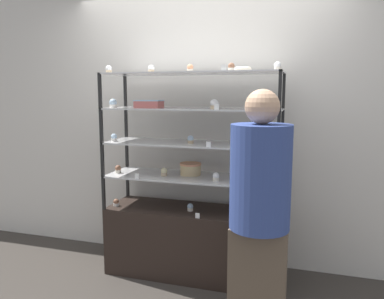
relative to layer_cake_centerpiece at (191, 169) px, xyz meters
The scene contains 34 objects.
ground_plane 0.95m from the layer_cake_centerpiece, 62.03° to the right, with size 20.00×20.00×0.00m, color #38332D.
back_wall 0.48m from the layer_cake_centerpiece, 84.55° to the left, with size 8.00×0.05×2.60m.
display_base 0.65m from the layer_cake_centerpiece, 62.03° to the right, with size 1.49×0.48×0.60m.
display_riser_lower 0.10m from the layer_cake_centerpiece, 62.03° to the right, with size 1.49×0.48×0.29m.
display_riser_middle 0.23m from the layer_cake_centerpiece, 62.03° to the right, with size 1.49×0.48×0.29m.
display_riser_upper 0.52m from the layer_cake_centerpiece, 62.03° to the right, with size 1.49×0.48×0.29m.
display_riser_top 0.81m from the layer_cake_centerpiece, 62.03° to the right, with size 1.49×0.48×0.29m.
layer_cake_centerpiece is the anchor object (origin of this frame).
sheet_cake_frosted 0.67m from the layer_cake_centerpiece, 164.19° to the right, with size 0.22×0.15×0.07m.
cupcake_0 0.74m from the layer_cake_centerpiece, 165.50° to the right, with size 0.05×0.05×0.07m.
cupcake_1 0.33m from the layer_cake_centerpiece, 74.14° to the right, with size 0.05×0.05×0.07m.
cupcake_2 0.79m from the layer_cake_centerpiece, ahead, with size 0.05×0.05×0.07m.
price_tag_0 0.45m from the layer_cake_centerpiece, 62.57° to the right, with size 0.04×0.00×0.04m.
cupcake_3 0.66m from the layer_cake_centerpiece, 169.60° to the right, with size 0.05×0.05×0.07m.
cupcake_4 0.23m from the layer_cake_centerpiece, 151.71° to the right, with size 0.05×0.05×0.07m.
cupcake_5 0.32m from the layer_cake_centerpiece, 31.91° to the right, with size 0.05×0.05×0.07m.
cupcake_6 0.75m from the layer_cake_centerpiece, 14.19° to the right, with size 0.05×0.05×0.07m.
price_tag_1 0.48m from the layer_cake_centerpiece, 144.02° to the right, with size 0.04×0.00×0.04m.
cupcake_7 0.73m from the layer_cake_centerpiece, 166.06° to the right, with size 0.05×0.05×0.07m.
cupcake_8 0.29m from the layer_cake_centerpiece, 74.07° to the right, with size 0.05×0.05×0.07m.
cupcake_9 0.78m from the layer_cake_centerpiece, 14.72° to the right, with size 0.05×0.05×0.07m.
price_tag_2 0.45m from the layer_cake_centerpiece, 50.21° to the right, with size 0.04×0.00×0.04m.
cupcake_10 0.88m from the layer_cake_centerpiece, 166.80° to the right, with size 0.06×0.06×0.08m.
cupcake_11 0.64m from the layer_cake_centerpiece, 33.81° to the right, with size 0.06×0.06×0.08m.
cupcake_12 0.92m from the layer_cake_centerpiece, 13.86° to the right, with size 0.06×0.06×0.08m.
price_tag_3 0.69m from the layer_cake_centerpiece, 43.50° to the right, with size 0.04×0.00×0.04m.
cupcake_13 1.10m from the layer_cake_centerpiece, 164.40° to the right, with size 0.05×0.05×0.07m.
cupcake_14 0.92m from the layer_cake_centerpiece, 156.39° to the right, with size 0.05×0.05×0.07m.
cupcake_15 0.86m from the layer_cake_centerpiece, 72.30° to the right, with size 0.05×0.05×0.07m.
cupcake_16 0.95m from the layer_cake_centerpiece, 22.32° to the right, with size 0.05×0.05×0.07m.
cupcake_17 1.14m from the layer_cake_centerpiece, 11.57° to the right, with size 0.05×0.05×0.07m.
price_tag_4 0.96m from the layer_cake_centerpiece, 38.95° to the right, with size 0.04×0.00×0.04m.
donut_glazed 0.96m from the layer_cake_centerpiece, ahead, with size 0.14×0.14×0.04m.
customer_figure 1.05m from the layer_cake_centerpiece, 48.23° to the right, with size 0.38×0.38×1.63m.
Camera 1 is at (0.92, -3.02, 1.60)m, focal length 35.00 mm.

